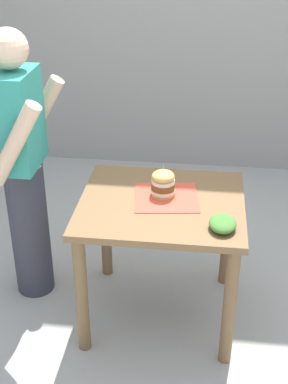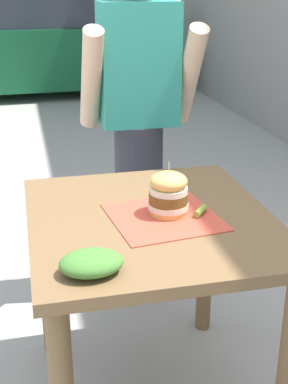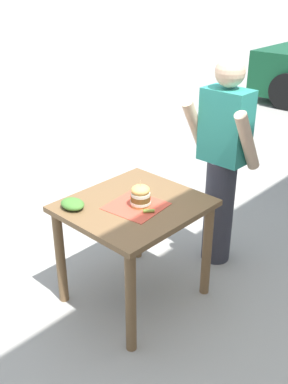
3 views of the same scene
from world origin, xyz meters
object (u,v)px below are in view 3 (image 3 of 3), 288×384
(sandwich, at_px, (140,196))
(pickle_spear, at_px, (149,211))
(side_salad, at_px, (73,204))
(patio_table, at_px, (134,222))
(diner_across_table, at_px, (222,163))

(sandwich, bearing_deg, pickle_spear, -16.00)
(sandwich, distance_m, side_salad, 0.46)
(patio_table, relative_size, diner_across_table, 0.54)
(patio_table, relative_size, side_salad, 5.09)
(patio_table, bearing_deg, sandwich, -1.91)
(side_salad, bearing_deg, pickle_spear, 35.71)
(pickle_spear, relative_size, side_salad, 0.41)
(pickle_spear, height_order, side_salad, side_salad)
(sandwich, bearing_deg, diner_across_table, 84.41)
(side_salad, bearing_deg, diner_across_table, 71.37)
(pickle_spear, bearing_deg, diner_across_table, 91.54)
(sandwich, relative_size, side_salad, 1.05)
(sandwich, xyz_separation_m, side_salad, (-0.31, -0.33, -0.05))
(patio_table, relative_size, sandwich, 4.87)
(pickle_spear, xyz_separation_m, diner_across_table, (-0.02, 0.87, 0.07))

